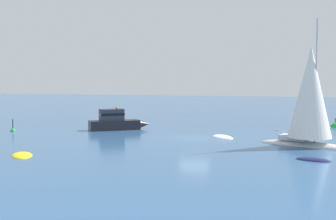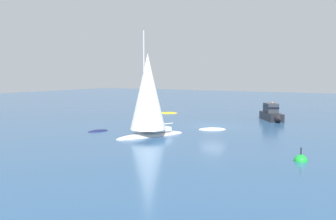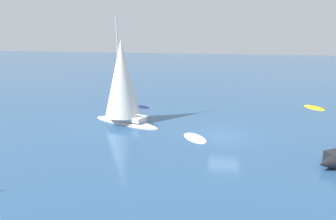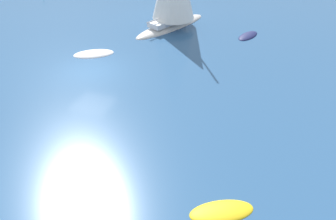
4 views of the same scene
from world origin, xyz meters
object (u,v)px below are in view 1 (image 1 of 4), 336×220
object	(u,v)px
rib	(314,160)
skiff	(223,137)
motor_cruiser	(116,121)
channel_buoy	(13,131)
mooring_buoy	(335,127)
ketch	(310,98)
tender	(22,156)

from	to	relation	value
rib	skiff	bearing A→B (deg)	143.48
motor_cruiser	channel_buoy	distance (m)	9.80
mooring_buoy	ketch	bearing A→B (deg)	76.63
tender	skiff	size ratio (longest dim) A/B	0.97
ketch	channel_buoy	distance (m)	27.25
tender	ketch	distance (m)	20.98
tender	ketch	size ratio (longest dim) A/B	0.30
tender	mooring_buoy	world-z (taller)	mooring_buoy
motor_cruiser	skiff	xyz separation A→B (m)	(-10.83, 3.09, -0.81)
tender	motor_cruiser	world-z (taller)	motor_cruiser
skiff	mooring_buoy	distance (m)	14.87
rib	skiff	size ratio (longest dim) A/B	0.79
skiff	motor_cruiser	bearing A→B (deg)	-140.28
rib	ketch	xyz separation A→B (m)	(-0.01, -5.97, 3.61)
skiff	mooring_buoy	bearing A→B (deg)	102.21
tender	channel_buoy	distance (m)	14.36
skiff	channel_buoy	distance (m)	19.98
tender	rib	bearing A→B (deg)	65.90
skiff	channel_buoy	world-z (taller)	channel_buoy
channel_buoy	motor_cruiser	bearing A→B (deg)	-159.49
motor_cruiser	channel_buoy	size ratio (longest dim) A/B	4.17
mooring_buoy	tender	bearing A→B (deg)	46.17
motor_cruiser	mooring_buoy	world-z (taller)	motor_cruiser
rib	ketch	distance (m)	6.98
motor_cruiser	skiff	bearing A→B (deg)	-48.72
skiff	ketch	bearing A→B (deg)	30.01
rib	mooring_buoy	distance (m)	20.35
ketch	mooring_buoy	distance (m)	14.93
rib	channel_buoy	xyz separation A→B (m)	(26.84, -8.94, 0.03)
rib	mooring_buoy	world-z (taller)	mooring_buoy
ketch	channel_buoy	bearing A→B (deg)	-162.38
rib	ketch	size ratio (longest dim) A/B	0.25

